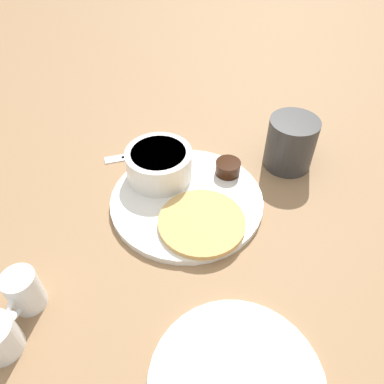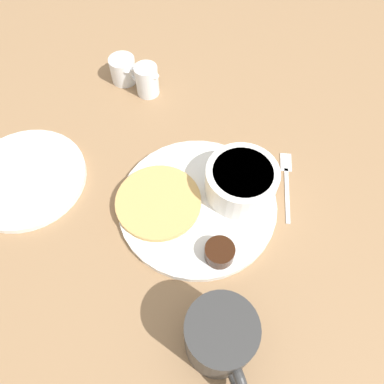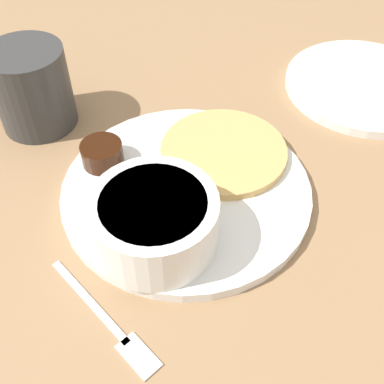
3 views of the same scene
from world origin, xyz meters
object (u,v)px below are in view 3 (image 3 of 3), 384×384
plate (186,190)px  fork (113,327)px  coffee_mug (30,88)px  bowl (154,220)px

plate → fork: 0.17m
coffee_mug → fork: (-0.28, -0.13, -0.05)m
bowl → fork: (-0.09, 0.03, -0.04)m
plate → bowl: size_ratio=2.23×
plate → fork: plate is taller
bowl → plate: bearing=-20.8°
plate → fork: bearing=159.7°
coffee_mug → fork: 0.31m
plate → coffee_mug: bearing=57.2°
bowl → coffee_mug: (0.19, 0.16, 0.01)m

